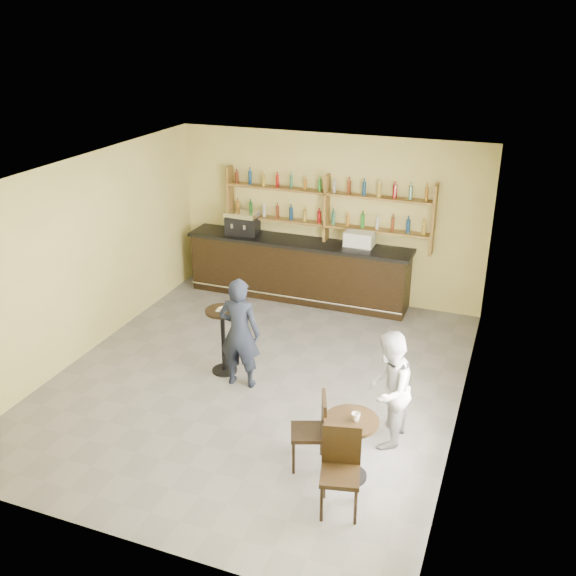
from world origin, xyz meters
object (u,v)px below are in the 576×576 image
(espresso_machine, at_px, (242,223))
(patron_second, at_px, (388,390))
(pastry_case, at_px, (360,240))
(pedestal_table, at_px, (223,341))
(bar_counter, at_px, (298,270))
(chair_west, at_px, (308,431))
(chair_south, at_px, (340,474))
(man_main, at_px, (240,333))
(cafe_table, at_px, (350,449))

(espresso_machine, bearing_deg, patron_second, -52.97)
(patron_second, bearing_deg, pastry_case, -156.80)
(pedestal_table, bearing_deg, bar_counter, 87.89)
(chair_west, height_order, chair_south, chair_south)
(patron_second, bearing_deg, bar_counter, -143.15)
(patron_second, bearing_deg, man_main, -101.98)
(cafe_table, relative_size, chair_west, 0.85)
(chair_south, bearing_deg, man_main, 122.93)
(pastry_case, xyz_separation_m, cafe_table, (1.20, -4.82, -0.94))
(espresso_machine, height_order, pastry_case, espresso_machine)
(pedestal_table, bearing_deg, patron_second, -17.68)
(pastry_case, bearing_deg, chair_west, -85.63)
(pedestal_table, distance_m, cafe_table, 3.06)
(cafe_table, height_order, chair_west, chair_west)
(chair_west, bearing_deg, pedestal_table, -151.08)
(pedestal_table, relative_size, chair_west, 1.10)
(bar_counter, height_order, chair_south, bar_counter)
(espresso_machine, height_order, pedestal_table, espresso_machine)
(pedestal_table, distance_m, patron_second, 2.91)
(espresso_machine, bearing_deg, chair_west, -64.49)
(man_main, bearing_deg, pedestal_table, -36.06)
(man_main, height_order, cafe_table, man_main)
(espresso_machine, relative_size, man_main, 0.36)
(chair_south, bearing_deg, espresso_machine, 110.55)
(cafe_table, height_order, patron_second, patron_second)
(chair_west, distance_m, chair_south, 0.88)
(espresso_machine, distance_m, chair_south, 6.58)
(chair_west, bearing_deg, bar_counter, -179.36)
(chair_west, relative_size, chair_south, 0.96)
(pedestal_table, distance_m, man_main, 0.57)
(pedestal_table, xyz_separation_m, patron_second, (2.77, -0.88, 0.26))
(pastry_case, height_order, man_main, man_main)
(pastry_case, distance_m, man_main, 3.49)
(espresso_machine, xyz_separation_m, chair_south, (3.62, -5.42, -0.91))
(espresso_machine, xyz_separation_m, pastry_case, (2.37, 0.00, -0.06))
(chair_west, bearing_deg, pastry_case, 167.20)
(man_main, xyz_separation_m, chair_west, (1.57, -1.44, -0.38))
(bar_counter, bearing_deg, pastry_case, 0.00)
(pastry_case, bearing_deg, man_main, -108.83)
(patron_second, bearing_deg, pedestal_table, -104.58)
(bar_counter, distance_m, espresso_machine, 1.43)
(man_main, bearing_deg, patron_second, 160.36)
(pedestal_table, bearing_deg, chair_west, -40.47)
(cafe_table, bearing_deg, bar_counter, 116.53)
(patron_second, bearing_deg, cafe_table, -13.22)
(espresso_machine, xyz_separation_m, cafe_table, (3.57, -4.82, -1.00))
(pedestal_table, xyz_separation_m, chair_south, (2.57, -2.33, -0.03))
(man_main, relative_size, cafe_table, 2.08)
(espresso_machine, distance_m, pedestal_table, 3.38)
(pedestal_table, bearing_deg, pastry_case, 66.96)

